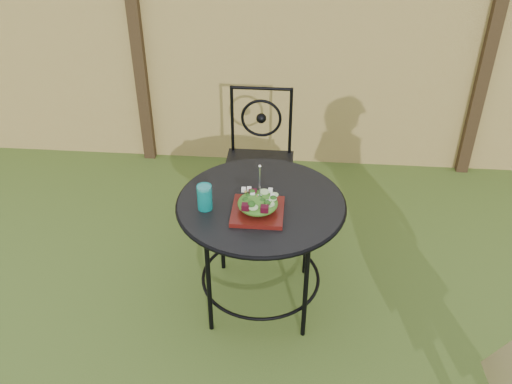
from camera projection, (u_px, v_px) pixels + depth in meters
The scene contains 8 objects.
ground at pixel (296, 372), 3.02m from camera, with size 60.00×60.00×0.00m, color #2E4717.
fence at pixel (309, 52), 4.29m from camera, with size 8.00×0.12×1.90m.
patio_table at pixel (261, 222), 3.14m from camera, with size 0.92×0.92×0.72m.
patio_chair at pixel (259, 157), 3.88m from camera, with size 0.46×0.46×0.95m.
salad_plate at pixel (258, 211), 2.97m from camera, with size 0.27×0.27×0.02m, color #411209.
salad at pixel (258, 203), 2.94m from camera, with size 0.21×0.21×0.08m, color #235614.
fork at pixel (260, 182), 2.87m from camera, with size 0.01×0.01×0.18m, color silver.
drinking_glass at pixel (205, 197), 2.98m from camera, with size 0.08×0.08×0.14m, color #0B827D.
Camera 1 is at (-0.04, -1.97, 2.49)m, focal length 40.00 mm.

